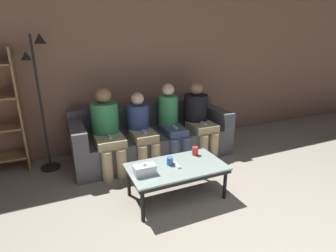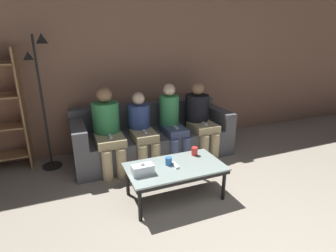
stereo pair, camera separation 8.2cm
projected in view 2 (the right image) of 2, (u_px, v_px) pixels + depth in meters
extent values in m
cube|color=#8C6651|center=(140.00, 66.00, 4.11)|extent=(12.00, 0.06, 2.60)
cube|color=#515156|center=(154.00, 143.00, 3.95)|extent=(2.30, 0.89, 0.40)
cube|color=#515156|center=(146.00, 113.00, 4.13)|extent=(2.30, 0.20, 0.35)
cube|color=#515156|center=(78.00, 132.00, 3.47)|extent=(0.18, 0.89, 0.25)
cube|color=#515156|center=(215.00, 115.00, 4.23)|extent=(0.18, 0.89, 0.25)
cube|color=#8C9E99|center=(175.00, 167.00, 2.85)|extent=(1.05, 0.59, 0.02)
cube|color=black|center=(175.00, 169.00, 2.86)|extent=(1.03, 0.58, 0.04)
cylinder|color=black|center=(140.00, 206.00, 2.53)|extent=(0.04, 0.04, 0.33)
cylinder|color=black|center=(224.00, 186.00, 2.88)|extent=(0.04, 0.04, 0.33)
cylinder|color=black|center=(128.00, 182.00, 2.96)|extent=(0.04, 0.04, 0.33)
cylinder|color=black|center=(202.00, 167.00, 3.30)|extent=(0.04, 0.04, 0.33)
cylinder|color=red|center=(195.00, 151.00, 3.10)|extent=(0.07, 0.07, 0.10)
cylinder|color=#3372BF|center=(169.00, 161.00, 2.86)|extent=(0.07, 0.07, 0.09)
cube|color=silver|center=(143.00, 170.00, 2.66)|extent=(0.22, 0.12, 0.10)
sphere|color=white|center=(143.00, 164.00, 2.64)|extent=(0.04, 0.04, 0.04)
cube|color=white|center=(175.00, 165.00, 2.84)|extent=(0.04, 0.15, 0.02)
cube|color=#9E754C|center=(23.00, 110.00, 3.45)|extent=(0.02, 0.32, 1.61)
cylinder|color=black|center=(52.00, 166.00, 3.66)|extent=(0.26, 0.26, 0.02)
cylinder|color=black|center=(43.00, 106.00, 3.39)|extent=(0.03, 0.03, 1.76)
cone|color=black|center=(42.00, 38.00, 3.16)|extent=(0.14, 0.14, 0.12)
cone|color=black|center=(28.00, 56.00, 3.19)|extent=(0.12, 0.12, 0.10)
cylinder|color=tan|center=(107.00, 166.00, 3.25)|extent=(0.13, 0.13, 0.40)
cylinder|color=tan|center=(122.00, 163.00, 3.32)|extent=(0.13, 0.13, 0.40)
cube|color=tan|center=(110.00, 140.00, 3.39)|extent=(0.36, 0.43, 0.10)
cylinder|color=#388E51|center=(106.00, 121.00, 3.51)|extent=(0.36, 0.36, 0.50)
sphere|color=#997051|center=(104.00, 95.00, 3.40)|extent=(0.20, 0.20, 0.20)
cube|color=white|center=(110.00, 136.00, 3.33)|extent=(0.04, 0.12, 0.02)
cylinder|color=tan|center=(143.00, 160.00, 3.42)|extent=(0.13, 0.13, 0.40)
cylinder|color=tan|center=(156.00, 157.00, 3.48)|extent=(0.13, 0.13, 0.40)
cube|color=tan|center=(144.00, 135.00, 3.56)|extent=(0.30, 0.43, 0.10)
cylinder|color=#334784|center=(139.00, 120.00, 3.69)|extent=(0.30, 0.30, 0.43)
sphere|color=beige|center=(138.00, 99.00, 3.60)|extent=(0.18, 0.18, 0.18)
cube|color=white|center=(145.00, 132.00, 3.50)|extent=(0.04, 0.12, 0.02)
cylinder|color=#47567A|center=(174.00, 153.00, 3.60)|extent=(0.13, 0.13, 0.40)
cylinder|color=#47567A|center=(186.00, 151.00, 3.67)|extent=(0.13, 0.13, 0.40)
cube|color=#47567A|center=(175.00, 131.00, 3.73)|extent=(0.28, 0.40, 0.10)
cylinder|color=#388E51|center=(169.00, 113.00, 3.84)|extent=(0.28, 0.28, 0.52)
sphere|color=beige|center=(169.00, 90.00, 3.73)|extent=(0.18, 0.18, 0.18)
cube|color=white|center=(176.00, 127.00, 3.68)|extent=(0.04, 0.12, 0.02)
cylinder|color=tan|center=(204.00, 149.00, 3.76)|extent=(0.13, 0.13, 0.40)
cylinder|color=tan|center=(215.00, 147.00, 3.82)|extent=(0.13, 0.13, 0.40)
cube|color=tan|center=(203.00, 127.00, 3.89)|extent=(0.36, 0.42, 0.10)
cylinder|color=black|center=(197.00, 111.00, 4.01)|extent=(0.36, 0.36, 0.49)
sphere|color=#997051|center=(198.00, 89.00, 3.90)|extent=(0.20, 0.20, 0.20)
cube|color=white|center=(205.00, 124.00, 3.84)|extent=(0.04, 0.12, 0.02)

